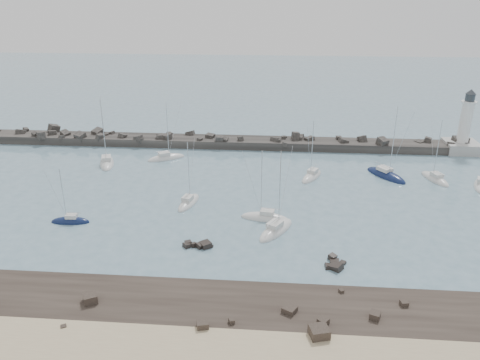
% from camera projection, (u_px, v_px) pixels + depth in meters
% --- Properties ---
extents(ground, '(400.00, 400.00, 0.00)m').
position_uv_depth(ground, '(233.00, 222.00, 72.21)').
color(ground, slate).
rests_on(ground, ground).
extents(rock_shelf, '(140.00, 12.10, 1.87)m').
position_uv_depth(rock_shelf, '(215.00, 313.00, 51.88)').
color(rock_shelf, black).
rests_on(rock_shelf, ground).
extents(rock_cluster_near, '(4.44, 2.12, 1.41)m').
position_uv_depth(rock_cluster_near, '(200.00, 246.00, 65.36)').
color(rock_cluster_near, black).
rests_on(rock_cluster_near, ground).
extents(rock_cluster_far, '(3.07, 4.10, 1.66)m').
position_uv_depth(rock_cluster_far, '(335.00, 265.00, 60.73)').
color(rock_cluster_far, black).
rests_on(rock_cluster_far, ground).
extents(breakwater, '(115.00, 7.74, 5.18)m').
position_uv_depth(breakwater, '(217.00, 144.00, 107.71)').
color(breakwater, '#2B2826').
rests_on(breakwater, ground).
extents(lighthouse, '(7.00, 7.00, 14.60)m').
position_uv_depth(lighthouse, '(462.00, 138.00, 102.59)').
color(lighthouse, '#9C9B97').
rests_on(lighthouse, ground).
extents(sailboat_1, '(5.63, 9.51, 14.47)m').
position_uv_depth(sailboat_1, '(107.00, 163.00, 96.42)').
color(sailboat_1, silver).
rests_on(sailboat_1, ground).
extents(sailboat_2, '(6.04, 2.13, 9.64)m').
position_uv_depth(sailboat_2, '(70.00, 222.00, 72.18)').
color(sailboat_2, '#0F1B40').
rests_on(sailboat_2, ground).
extents(sailboat_3, '(3.78, 7.55, 11.57)m').
position_uv_depth(sailboat_3, '(189.00, 203.00, 78.47)').
color(sailboat_3, silver).
rests_on(sailboat_3, ground).
extents(sailboat_4, '(8.28, 6.27, 12.86)m').
position_uv_depth(sailboat_4, '(166.00, 158.00, 99.24)').
color(sailboat_4, silver).
rests_on(sailboat_4, ground).
extents(sailboat_5, '(7.86, 3.34, 12.16)m').
position_uv_depth(sailboat_5, '(265.00, 218.00, 73.28)').
color(sailboat_5, silver).
rests_on(sailboat_5, ground).
extents(sailboat_6, '(5.50, 7.90, 12.21)m').
position_uv_depth(sailboat_6, '(312.00, 177.00, 89.46)').
color(sailboat_6, silver).
rests_on(sailboat_6, ground).
extents(sailboat_7, '(6.51, 8.64, 13.45)m').
position_uv_depth(sailboat_7, '(276.00, 230.00, 69.48)').
color(sailboat_7, silver).
rests_on(sailboat_7, ground).
extents(sailboat_8, '(7.81, 9.48, 14.94)m').
position_uv_depth(sailboat_8, '(386.00, 176.00, 90.00)').
color(sailboat_8, '#0F1B40').
rests_on(sailboat_8, ground).
extents(sailboat_9, '(4.82, 8.22, 12.43)m').
position_uv_depth(sailboat_9, '(435.00, 179.00, 88.34)').
color(sailboat_9, silver).
rests_on(sailboat_9, ground).
extents(sailboat_10, '(4.76, 7.67, 11.93)m').
position_uv_depth(sailboat_10, '(480.00, 186.00, 85.35)').
color(sailboat_10, silver).
rests_on(sailboat_10, ground).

